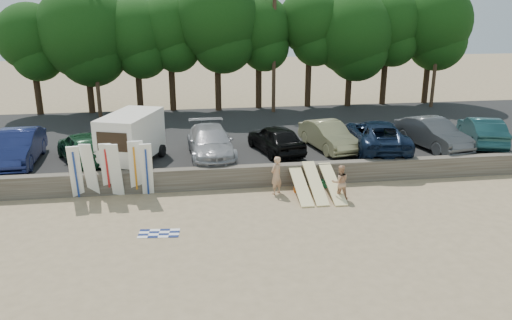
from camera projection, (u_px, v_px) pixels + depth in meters
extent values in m
plane|color=tan|center=(295.00, 210.00, 20.54)|extent=(120.00, 120.00, 0.00)
cube|color=#6B6356|center=(281.00, 175.00, 23.22)|extent=(44.00, 0.50, 1.00)
cube|color=#282828|center=(257.00, 137.00, 30.35)|extent=(44.00, 14.50, 0.70)
cylinder|color=#382616|center=(37.00, 89.00, 34.42)|extent=(0.44, 0.44, 3.56)
sphere|color=#1A4614|center=(30.00, 37.00, 33.37)|extent=(4.54, 4.54, 4.54)
cylinder|color=#382616|center=(90.00, 86.00, 34.87)|extent=(0.44, 0.44, 3.77)
sphere|color=#1A4614|center=(84.00, 32.00, 33.77)|extent=(6.40, 6.40, 6.40)
cylinder|color=#382616|center=(139.00, 86.00, 35.36)|extent=(0.44, 0.44, 3.68)
sphere|color=#1A4614|center=(135.00, 33.00, 34.27)|extent=(4.85, 4.85, 4.85)
cylinder|color=#382616|center=(172.00, 83.00, 35.64)|extent=(0.44, 0.44, 3.93)
sphere|color=#1A4614|center=(169.00, 28.00, 34.48)|extent=(4.56, 4.56, 4.56)
cylinder|color=#382616|center=(218.00, 80.00, 35.59)|extent=(0.44, 0.44, 4.30)
sphere|color=#1A4614|center=(217.00, 19.00, 34.33)|extent=(5.92, 5.92, 5.92)
cylinder|color=#382616|center=(259.00, 81.00, 36.51)|extent=(0.44, 0.44, 3.90)
sphere|color=#1A4614|center=(259.00, 28.00, 35.37)|extent=(4.60, 4.60, 4.60)
cylinder|color=#382616|center=(308.00, 78.00, 36.99)|extent=(0.44, 0.44, 4.18)
sphere|color=#1A4614|center=(310.00, 21.00, 35.76)|extent=(4.64, 4.64, 4.64)
cylinder|color=#382616|center=(349.00, 82.00, 37.23)|extent=(0.44, 0.44, 3.65)
sphere|color=#1A4614|center=(351.00, 33.00, 36.16)|extent=(5.99, 5.99, 5.99)
cylinder|color=#382616|center=(384.00, 77.00, 37.82)|extent=(0.44, 0.44, 4.11)
sphere|color=#1A4614|center=(388.00, 22.00, 36.61)|extent=(4.80, 4.80, 4.80)
cylinder|color=#382616|center=(427.00, 76.00, 38.29)|extent=(0.44, 0.44, 4.12)
sphere|color=#1A4614|center=(432.00, 22.00, 37.08)|extent=(5.79, 5.79, 5.79)
cylinder|color=#473321|center=(94.00, 50.00, 32.69)|extent=(0.26, 0.26, 9.00)
cylinder|color=#473321|center=(274.00, 48.00, 34.35)|extent=(0.26, 0.26, 9.00)
cylinder|color=#473321|center=(437.00, 45.00, 36.02)|extent=(0.26, 0.26, 9.00)
cube|color=white|center=(131.00, 135.00, 23.85)|extent=(3.09, 4.25, 2.10)
cube|color=black|center=(112.00, 142.00, 21.99)|extent=(1.36, 0.52, 0.86)
cylinder|color=black|center=(101.00, 163.00, 23.20)|extent=(0.39, 0.66, 0.63)
cylinder|color=black|center=(142.00, 166.00, 22.82)|extent=(0.39, 0.66, 0.63)
cylinder|color=black|center=(125.00, 149.00, 25.53)|extent=(0.39, 0.66, 0.63)
cylinder|color=black|center=(162.00, 151.00, 25.15)|extent=(0.39, 0.66, 0.63)
imported|color=#161E4D|center=(18.00, 147.00, 23.96)|extent=(1.97, 4.99, 1.62)
imported|color=#153A23|center=(83.00, 147.00, 24.16)|extent=(3.49, 4.90, 1.55)
imported|color=#9C9CA1|center=(211.00, 143.00, 24.92)|extent=(2.39, 5.36, 1.53)
imported|color=black|center=(276.00, 139.00, 25.76)|extent=(2.76, 4.65, 1.48)
imported|color=#8F8A5B|center=(328.00, 136.00, 26.37)|extent=(2.37, 4.65, 1.46)
imported|color=black|center=(376.00, 135.00, 26.27)|extent=(3.38, 5.98, 1.58)
imported|color=#424447|center=(433.00, 133.00, 26.60)|extent=(2.60, 5.00, 1.57)
imported|color=#163A3D|center=(482.00, 131.00, 27.22)|extent=(2.88, 4.90, 1.53)
cube|color=white|center=(76.00, 172.00, 21.21)|extent=(0.60, 0.87, 2.51)
cube|color=white|center=(90.00, 171.00, 21.38)|extent=(0.61, 0.76, 2.54)
cube|color=white|center=(107.00, 170.00, 21.53)|extent=(0.55, 0.77, 2.53)
cube|color=white|center=(115.00, 170.00, 21.44)|extent=(0.55, 0.77, 2.52)
cube|color=white|center=(135.00, 168.00, 21.69)|extent=(0.54, 0.63, 2.56)
cube|color=white|center=(139.00, 167.00, 21.75)|extent=(0.50, 0.56, 2.56)
cube|color=white|center=(147.00, 169.00, 21.58)|extent=(0.56, 0.83, 2.51)
cube|color=#F8E49C|center=(300.00, 185.00, 21.94)|extent=(0.56, 2.88, 0.98)
cube|color=#F8E49C|center=(315.00, 183.00, 21.99)|extent=(0.56, 2.83, 1.12)
cube|color=#F8E49C|center=(332.00, 183.00, 22.05)|extent=(0.56, 2.87, 1.02)
imported|color=tan|center=(276.00, 175.00, 22.02)|extent=(0.75, 0.71, 1.73)
imported|color=tan|center=(340.00, 182.00, 21.43)|extent=(0.77, 0.61, 1.55)
cube|color=#217B44|center=(326.00, 184.00, 23.04)|extent=(0.44, 0.39, 0.32)
cube|color=#D45E18|center=(297.00, 189.00, 22.46)|extent=(0.32, 0.27, 0.22)
plane|color=white|center=(159.00, 233.00, 18.42)|extent=(1.64, 1.64, 0.00)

